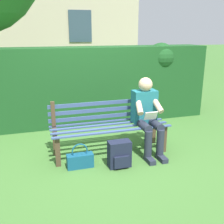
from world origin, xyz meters
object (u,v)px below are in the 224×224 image
Objects in this scene: park_bench at (109,125)px; person_seated at (147,114)px; handbag at (80,160)px; backpack at (120,154)px.

park_bench is 1.55× the size of person_seated.
handbag is (1.12, 0.23, -0.53)m from person_seated.
park_bench is 4.75× the size of backpack.
person_seated is at bearing 162.21° from park_bench.
person_seated is 3.17× the size of handbag.
person_seated is 3.08× the size of backpack.
backpack is 0.57m from handbag.
handbag is (0.55, -0.14, -0.08)m from backpack.
backpack is (0.57, 0.36, -0.45)m from person_seated.
person_seated reaches higher than handbag.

